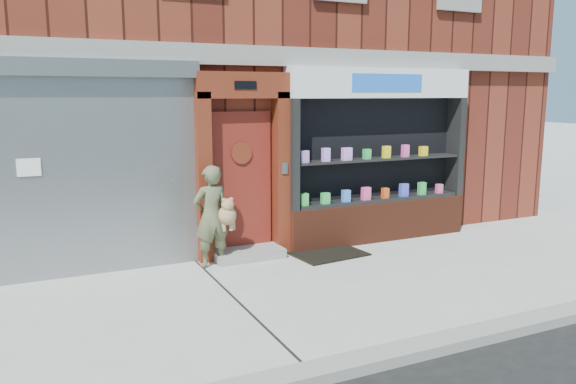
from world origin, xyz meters
TOP-DOWN VIEW (x-y plane):
  - ground at (0.00, 0.00)m, footprint 80.00×80.00m
  - curb at (0.00, -2.15)m, footprint 60.00×0.30m
  - building at (-0.00, 5.99)m, footprint 12.00×8.16m
  - shutter_bay at (-3.00, 1.93)m, footprint 3.10×0.30m
  - red_door_bay at (-0.75, 1.86)m, footprint 1.52×0.58m
  - pharmacy_bay at (1.75, 1.81)m, footprint 3.50×0.41m
  - woman at (-1.37, 1.54)m, footprint 0.68×0.44m
  - doormat at (0.51, 1.32)m, footprint 1.21×0.91m

SIDE VIEW (x-z plane):
  - ground at x=0.00m, z-range 0.00..0.00m
  - doormat at x=0.51m, z-range 0.00..0.03m
  - curb at x=0.00m, z-range 0.00..0.12m
  - woman at x=-1.37m, z-range 0.00..1.54m
  - pharmacy_bay at x=1.75m, z-range -0.13..2.87m
  - red_door_bay at x=-0.75m, z-range 0.01..2.91m
  - shutter_bay at x=-3.00m, z-range 0.20..3.24m
  - building at x=0.00m, z-range 0.00..8.00m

